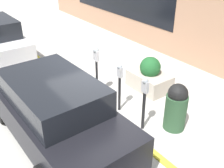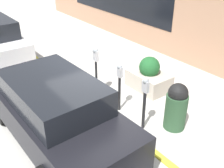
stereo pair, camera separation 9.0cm
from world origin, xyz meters
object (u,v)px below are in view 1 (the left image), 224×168
at_px(parking_meter_nearest, 144,97).
at_px(trash_bin, 176,107).
at_px(parking_meter_middle, 96,62).
at_px(planter_box, 150,77).
at_px(parking_meter_second, 120,81).
at_px(parked_car_middle, 52,109).

xyz_separation_m(parking_meter_nearest, trash_bin, (-0.44, -0.66, -0.29)).
bearing_deg(parking_meter_middle, planter_box, -112.53).
height_order(parking_meter_second, parked_car_middle, parked_car_middle).
distance_m(planter_box, parked_car_middle, 3.58).
distance_m(parking_meter_second, planter_box, 1.64).
xyz_separation_m(parking_meter_second, parked_car_middle, (-0.12, 2.00, -0.03)).
relative_size(parking_meter_nearest, planter_box, 1.06).
bearing_deg(planter_box, parking_meter_second, 105.23).
bearing_deg(parking_meter_second, planter_box, -74.77).
bearing_deg(parking_meter_second, parking_meter_middle, 2.57).
bearing_deg(trash_bin, parking_meter_middle, 15.28).
xyz_separation_m(parking_meter_nearest, parked_car_middle, (0.89, 1.97, -0.03)).
bearing_deg(parking_meter_second, parked_car_middle, 93.45).
xyz_separation_m(parking_meter_nearest, planter_box, (1.42, -1.54, -0.49)).
distance_m(parking_meter_nearest, trash_bin, 0.85).
bearing_deg(parking_meter_nearest, parking_meter_second, -1.51).
xyz_separation_m(planter_box, parked_car_middle, (-0.53, 3.51, 0.46)).
xyz_separation_m(parking_meter_middle, trash_bin, (-2.51, -0.68, -0.47)).
height_order(parking_meter_second, planter_box, parking_meter_second).
bearing_deg(parked_car_middle, trash_bin, -118.84).
distance_m(parking_meter_middle, planter_box, 1.82).
distance_m(parking_meter_second, parking_meter_middle, 1.07).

